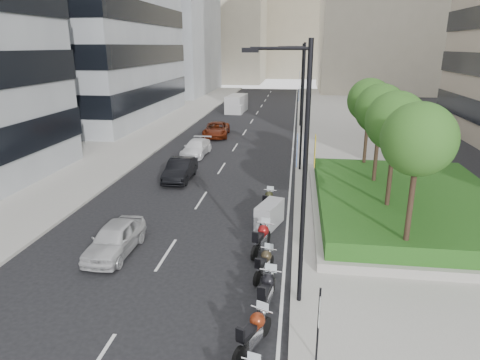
% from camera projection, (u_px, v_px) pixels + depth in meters
% --- Properties ---
extents(ground, '(160.00, 160.00, 0.00)m').
position_uv_depth(ground, '(174.00, 310.00, 14.83)').
color(ground, black).
rests_on(ground, ground).
extents(sidewalk_right, '(10.00, 100.00, 0.15)m').
position_uv_depth(sidewalk_right, '(348.00, 138.00, 42.02)').
color(sidewalk_right, '#9E9B93').
rests_on(sidewalk_right, ground).
extents(sidewalk_left, '(8.00, 100.00, 0.15)m').
position_uv_depth(sidewalk_left, '(143.00, 133.00, 44.70)').
color(sidewalk_left, '#9E9B93').
rests_on(sidewalk_left, ground).
extents(lane_edge, '(0.12, 100.00, 0.01)m').
position_uv_depth(lane_edge, '(294.00, 137.00, 42.72)').
color(lane_edge, silver).
rests_on(lane_edge, ground).
extents(lane_centre, '(0.12, 100.00, 0.01)m').
position_uv_depth(lane_centre, '(242.00, 136.00, 43.38)').
color(lane_centre, silver).
rests_on(lane_centre, ground).
extents(building_grey_far, '(22.00, 26.00, 30.00)m').
position_uv_depth(building_grey_far, '(150.00, 11.00, 79.56)').
color(building_grey_far, gray).
rests_on(building_grey_far, ground).
extents(building_cream_left, '(26.00, 24.00, 34.00)m').
position_uv_depth(building_cream_left, '(213.00, 11.00, 106.55)').
color(building_cream_left, '#B7AD93').
rests_on(building_cream_left, ground).
extents(building_cream_centre, '(30.00, 24.00, 38.00)m').
position_uv_depth(building_cream_centre, '(295.00, 8.00, 122.30)').
color(building_cream_centre, '#B7AD93').
rests_on(building_cream_centre, ground).
extents(planter, '(10.00, 14.00, 0.40)m').
position_uv_depth(planter, '(407.00, 210.00, 22.91)').
color(planter, '#A29E97').
rests_on(planter, sidewalk_right).
extents(hedge, '(9.40, 13.40, 0.80)m').
position_uv_depth(hedge, '(408.00, 200.00, 22.73)').
color(hedge, '#154413').
rests_on(hedge, planter).
extents(tree_0, '(2.80, 2.80, 6.30)m').
position_uv_depth(tree_0, '(419.00, 140.00, 15.90)').
color(tree_0, '#332319').
rests_on(tree_0, planter).
extents(tree_1, '(2.80, 2.80, 6.30)m').
position_uv_depth(tree_1, '(396.00, 122.00, 19.68)').
color(tree_1, '#332319').
rests_on(tree_1, planter).
extents(tree_2, '(2.80, 2.80, 6.30)m').
position_uv_depth(tree_2, '(381.00, 110.00, 23.46)').
color(tree_2, '#332319').
rests_on(tree_2, planter).
extents(tree_3, '(2.80, 2.80, 6.30)m').
position_uv_depth(tree_3, '(369.00, 101.00, 27.24)').
color(tree_3, '#332319').
rests_on(tree_3, planter).
extents(lamp_post_0, '(2.34, 0.45, 9.00)m').
position_uv_depth(lamp_post_0, '(300.00, 167.00, 13.73)').
color(lamp_post_0, black).
rests_on(lamp_post_0, ground).
extents(lamp_post_1, '(2.34, 0.45, 9.00)m').
position_uv_depth(lamp_post_1, '(300.00, 101.00, 29.80)').
color(lamp_post_1, black).
rests_on(lamp_post_1, ground).
extents(lamp_post_2, '(2.34, 0.45, 9.00)m').
position_uv_depth(lamp_post_2, '(300.00, 81.00, 46.81)').
color(lamp_post_2, black).
rests_on(lamp_post_2, ground).
extents(parking_sign, '(0.06, 0.32, 2.50)m').
position_uv_depth(parking_sign, '(319.00, 321.00, 11.89)').
color(parking_sign, black).
rests_on(parking_sign, ground).
extents(motorcycle_1, '(1.07, 2.10, 1.11)m').
position_uv_depth(motorcycle_1, '(253.00, 332.00, 12.78)').
color(motorcycle_1, black).
rests_on(motorcycle_1, ground).
extents(motorcycle_2, '(0.79, 2.35, 1.17)m').
position_uv_depth(motorcycle_2, '(267.00, 291.00, 14.83)').
color(motorcycle_2, black).
rests_on(motorcycle_2, ground).
extents(motorcycle_3, '(0.82, 1.98, 1.01)m').
position_uv_depth(motorcycle_3, '(264.00, 264.00, 16.90)').
color(motorcycle_3, black).
rests_on(motorcycle_3, ground).
extents(motorcycle_4, '(0.88, 2.30, 1.16)m').
position_uv_depth(motorcycle_4, '(261.00, 238.00, 18.92)').
color(motorcycle_4, black).
rests_on(motorcycle_4, ground).
extents(motorcycle_5, '(1.43, 2.23, 1.26)m').
position_uv_depth(motorcycle_5, '(269.00, 215.00, 21.54)').
color(motorcycle_5, black).
rests_on(motorcycle_5, ground).
extents(motorcycle_6, '(0.72, 2.15, 1.07)m').
position_uv_depth(motorcycle_6, '(268.00, 201.00, 23.62)').
color(motorcycle_6, black).
rests_on(motorcycle_6, ground).
extents(car_a, '(1.72, 4.12, 1.39)m').
position_uv_depth(car_a, '(115.00, 239.00, 18.72)').
color(car_a, silver).
rests_on(car_a, ground).
extents(car_b, '(1.62, 4.44, 1.45)m').
position_uv_depth(car_b, '(180.00, 170.00, 29.07)').
color(car_b, black).
rests_on(car_b, ground).
extents(car_c, '(2.03, 4.56, 1.30)m').
position_uv_depth(car_c, '(196.00, 148.00, 35.57)').
color(car_c, white).
rests_on(car_c, ground).
extents(car_d, '(2.76, 5.32, 1.43)m').
position_uv_depth(car_d, '(216.00, 130.00, 43.00)').
color(car_d, '#5E1D0B').
rests_on(car_d, ground).
extents(delivery_van, '(2.54, 5.66, 2.31)m').
position_uv_depth(delivery_van, '(236.00, 104.00, 58.60)').
color(delivery_van, silver).
rests_on(delivery_van, ground).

